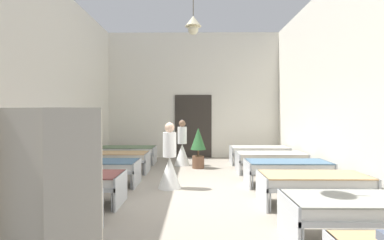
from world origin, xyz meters
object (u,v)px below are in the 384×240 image
at_px(bed_left_row_1, 21,207).
at_px(bed_left_row_3, 97,166).
at_px(bed_left_row_5, 127,151).
at_px(bed_right_row_5, 259,151).
at_px(bed_right_row_1, 360,208).
at_px(bed_right_row_4, 271,157).
at_px(bed_left_row_4, 115,157).
at_px(nurse_mid_aisle, 170,164).
at_px(potted_plant, 198,145).
at_px(privacy_screen, 20,220).
at_px(nurse_near_aisle, 182,149).
at_px(bed_right_row_2, 313,182).
at_px(bed_left_row_2, 70,181).
at_px(bed_right_row_3, 287,167).

distance_m(bed_left_row_1, bed_left_row_3, 2.90).
distance_m(bed_left_row_5, bed_right_row_5, 4.41).
bearing_deg(bed_right_row_1, bed_right_row_5, 90.00).
height_order(bed_right_row_4, bed_right_row_5, same).
height_order(bed_left_row_4, nurse_mid_aisle, nurse_mid_aisle).
distance_m(potted_plant, privacy_screen, 6.74).
bearing_deg(bed_left_row_1, nurse_mid_aisle, 57.29).
bearing_deg(nurse_mid_aisle, bed_left_row_4, 169.90).
bearing_deg(bed_left_row_3, bed_right_row_5, 33.29).
relative_size(bed_left_row_3, nurse_mid_aisle, 1.28).
xyz_separation_m(bed_left_row_4, nurse_near_aisle, (1.86, 1.19, 0.09)).
distance_m(bed_right_row_2, nurse_mid_aisle, 2.97).
relative_size(bed_right_row_5, privacy_screen, 1.12).
xyz_separation_m(bed_left_row_1, bed_right_row_1, (4.41, 0.00, 0.00)).
bearing_deg(bed_left_row_1, nurse_near_aisle, 71.44).
bearing_deg(bed_right_row_4, bed_right_row_5, 90.00).
height_order(bed_left_row_1, nurse_near_aisle, nurse_near_aisle).
height_order(bed_right_row_2, privacy_screen, privacy_screen).
xyz_separation_m(bed_right_row_2, nurse_mid_aisle, (-2.71, 1.21, 0.09)).
xyz_separation_m(bed_left_row_2, bed_left_row_4, (0.00, 2.90, 0.00)).
xyz_separation_m(bed_right_row_1, bed_left_row_4, (-4.41, 4.35, 0.00)).
bearing_deg(nurse_mid_aisle, bed_left_row_5, 153.11).
relative_size(bed_left_row_1, bed_left_row_4, 1.00).
distance_m(bed_left_row_1, nurse_near_aisle, 5.84).
bearing_deg(bed_right_row_3, potted_plant, 133.67).
xyz_separation_m(bed_right_row_4, privacy_screen, (-3.46, -5.90, 0.41)).
bearing_deg(bed_left_row_1, bed_left_row_2, 90.00).
height_order(bed_right_row_1, bed_right_row_4, same).
bearing_deg(bed_right_row_5, bed_right_row_2, -90.00).
bearing_deg(bed_right_row_5, potted_plant, -159.49).
relative_size(nurse_mid_aisle, potted_plant, 1.20).
bearing_deg(nurse_near_aisle, privacy_screen, 55.30).
height_order(bed_left_row_3, bed_left_row_5, same).
bearing_deg(privacy_screen, bed_left_row_2, 118.86).
distance_m(bed_left_row_2, bed_right_row_5, 6.20).
xyz_separation_m(bed_left_row_3, bed_left_row_5, (0.00, 2.90, 0.00)).
height_order(bed_left_row_5, nurse_near_aisle, nurse_near_aisle).
bearing_deg(bed_right_row_5, bed_left_row_4, -161.83).
xyz_separation_m(bed_right_row_1, bed_left_row_5, (-4.41, 5.80, 0.00)).
distance_m(bed_right_row_1, bed_left_row_5, 7.29).
distance_m(bed_left_row_1, bed_right_row_4, 6.20).
bearing_deg(bed_right_row_3, bed_left_row_3, 180.00).
relative_size(bed_right_row_1, nurse_near_aisle, 1.28).
bearing_deg(bed_right_row_1, bed_right_row_4, 90.00).
bearing_deg(potted_plant, bed_right_row_2, -60.37).
bearing_deg(nurse_mid_aisle, bed_left_row_3, -153.38).
bearing_deg(privacy_screen, nurse_mid_aisle, 91.05).
xyz_separation_m(bed_left_row_5, nurse_near_aisle, (1.86, -0.26, 0.09)).
distance_m(bed_right_row_2, bed_right_row_4, 2.90).
relative_size(bed_right_row_1, bed_right_row_3, 1.00).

